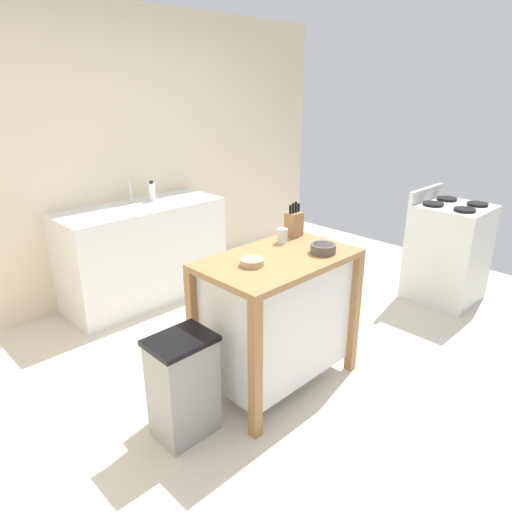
# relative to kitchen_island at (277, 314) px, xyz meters

# --- Properties ---
(ground_plane) EXTENTS (6.38, 6.38, 0.00)m
(ground_plane) POSITION_rel_kitchen_island_xyz_m (-0.03, -0.04, -0.51)
(ground_plane) COLOR beige
(ground_plane) RESTS_ON ground
(wall_back) EXTENTS (5.38, 0.10, 2.60)m
(wall_back) POSITION_rel_kitchen_island_xyz_m (-0.03, 2.12, 0.79)
(wall_back) COLOR beige
(wall_back) RESTS_ON ground
(kitchen_island) EXTENTS (1.02, 0.62, 0.92)m
(kitchen_island) POSITION_rel_kitchen_island_xyz_m (0.00, 0.00, 0.00)
(kitchen_island) COLOR #9E7042
(kitchen_island) RESTS_ON ground
(knife_block) EXTENTS (0.11, 0.09, 0.25)m
(knife_block) POSITION_rel_kitchen_island_xyz_m (0.39, 0.21, 0.50)
(knife_block) COLOR #9E7042
(knife_block) RESTS_ON kitchen_island
(bowl_ceramic_small) EXTENTS (0.14, 0.14, 0.04)m
(bowl_ceramic_small) POSITION_rel_kitchen_island_xyz_m (-0.22, 0.01, 0.43)
(bowl_ceramic_small) COLOR tan
(bowl_ceramic_small) RESTS_ON kitchen_island
(bowl_stoneware_deep) EXTENTS (0.16, 0.16, 0.06)m
(bowl_stoneware_deep) POSITION_rel_kitchen_island_xyz_m (0.25, -0.15, 0.44)
(bowl_stoneware_deep) COLOR #564C47
(bowl_stoneware_deep) RESTS_ON kitchen_island
(drinking_cup) EXTENTS (0.07, 0.07, 0.10)m
(drinking_cup) POSITION_rel_kitchen_island_xyz_m (0.22, 0.16, 0.45)
(drinking_cup) COLOR silver
(drinking_cup) RESTS_ON kitchen_island
(trash_bin) EXTENTS (0.36, 0.28, 0.63)m
(trash_bin) POSITION_rel_kitchen_island_xyz_m (-0.75, 0.03, -0.19)
(trash_bin) COLOR gray
(trash_bin) RESTS_ON ground
(sink_counter) EXTENTS (1.49, 0.60, 0.91)m
(sink_counter) POSITION_rel_kitchen_island_xyz_m (0.08, 1.77, -0.06)
(sink_counter) COLOR silver
(sink_counter) RESTS_ON ground
(sink_faucet) EXTENTS (0.02, 0.02, 0.22)m
(sink_faucet) POSITION_rel_kitchen_island_xyz_m (0.08, 1.91, 0.51)
(sink_faucet) COLOR #B7BCC1
(sink_faucet) RESTS_ON sink_counter
(bottle_hand_soap) EXTENTS (0.06, 0.06, 0.19)m
(bottle_hand_soap) POSITION_rel_kitchen_island_xyz_m (0.26, 1.85, 0.48)
(bottle_hand_soap) COLOR white
(bottle_hand_soap) RESTS_ON sink_counter
(stove) EXTENTS (0.60, 0.60, 1.03)m
(stove) POSITION_rel_kitchen_island_xyz_m (2.11, -0.21, -0.05)
(stove) COLOR silver
(stove) RESTS_ON ground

